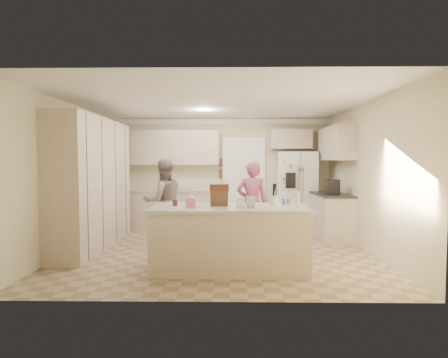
{
  "coord_description": "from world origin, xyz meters",
  "views": [
    {
      "loc": [
        0.19,
        -6.14,
        1.58
      ],
      "look_at": [
        0.1,
        0.35,
        1.25
      ],
      "focal_mm": 28.0,
      "sensor_mm": 36.0,
      "label": 1
    }
  ],
  "objects_px": {
    "refrigerator": "(297,190)",
    "dollhouse_body": "(219,198)",
    "island_base": "(229,239)",
    "teen_boy": "(164,201)",
    "tissue_box": "(191,202)",
    "coffee_maker": "(332,187)",
    "utensil_crock": "(274,201)",
    "teen_girl": "(252,203)"
  },
  "relations": [
    {
      "from": "coffee_maker",
      "to": "dollhouse_body",
      "type": "bearing_deg",
      "value": -140.71
    },
    {
      "from": "island_base",
      "to": "dollhouse_body",
      "type": "bearing_deg",
      "value": 146.31
    },
    {
      "from": "refrigerator",
      "to": "utensil_crock",
      "type": "bearing_deg",
      "value": -98.64
    },
    {
      "from": "coffee_maker",
      "to": "teen_boy",
      "type": "relative_size",
      "value": 0.18
    },
    {
      "from": "refrigerator",
      "to": "tissue_box",
      "type": "bearing_deg",
      "value": -115.02
    },
    {
      "from": "coffee_maker",
      "to": "teen_boy",
      "type": "bearing_deg",
      "value": -175.02
    },
    {
      "from": "island_base",
      "to": "tissue_box",
      "type": "xyz_separation_m",
      "value": [
        -0.55,
        -0.1,
        0.56
      ]
    },
    {
      "from": "refrigerator",
      "to": "island_base",
      "type": "bearing_deg",
      "value": -108.48
    },
    {
      "from": "dollhouse_body",
      "to": "teen_boy",
      "type": "bearing_deg",
      "value": 126.39
    },
    {
      "from": "island_base",
      "to": "tissue_box",
      "type": "height_order",
      "value": "tissue_box"
    },
    {
      "from": "island_base",
      "to": "teen_boy",
      "type": "height_order",
      "value": "teen_boy"
    },
    {
      "from": "utensil_crock",
      "to": "teen_boy",
      "type": "xyz_separation_m",
      "value": [
        -1.91,
        1.56,
        -0.19
      ]
    },
    {
      "from": "utensil_crock",
      "to": "dollhouse_body",
      "type": "distance_m",
      "value": 0.8
    },
    {
      "from": "island_base",
      "to": "utensil_crock",
      "type": "height_order",
      "value": "utensil_crock"
    },
    {
      "from": "coffee_maker",
      "to": "tissue_box",
      "type": "bearing_deg",
      "value": -142.43
    },
    {
      "from": "island_base",
      "to": "dollhouse_body",
      "type": "height_order",
      "value": "dollhouse_body"
    },
    {
      "from": "utensil_crock",
      "to": "teen_boy",
      "type": "height_order",
      "value": "teen_boy"
    },
    {
      "from": "dollhouse_body",
      "to": "teen_boy",
      "type": "xyz_separation_m",
      "value": [
        -1.11,
        1.51,
        -0.22
      ]
    },
    {
      "from": "tissue_box",
      "to": "island_base",
      "type": "bearing_deg",
      "value": 10.3
    },
    {
      "from": "refrigerator",
      "to": "dollhouse_body",
      "type": "height_order",
      "value": "refrigerator"
    },
    {
      "from": "utensil_crock",
      "to": "teen_boy",
      "type": "distance_m",
      "value": 2.48
    },
    {
      "from": "utensil_crock",
      "to": "coffee_maker",
      "type": "bearing_deg",
      "value": 52.88
    },
    {
      "from": "teen_girl",
      "to": "tissue_box",
      "type": "bearing_deg",
      "value": 58.02
    },
    {
      "from": "coffee_maker",
      "to": "teen_boy",
      "type": "xyz_separation_m",
      "value": [
        -3.31,
        -0.29,
        -0.26
      ]
    },
    {
      "from": "coffee_maker",
      "to": "island_base",
      "type": "bearing_deg",
      "value": -137.17
    },
    {
      "from": "coffee_maker",
      "to": "tissue_box",
      "type": "relative_size",
      "value": 2.14
    },
    {
      "from": "coffee_maker",
      "to": "dollhouse_body",
      "type": "distance_m",
      "value": 2.84
    },
    {
      "from": "refrigerator",
      "to": "teen_girl",
      "type": "bearing_deg",
      "value": -116.03
    },
    {
      "from": "refrigerator",
      "to": "tissue_box",
      "type": "distance_m",
      "value": 3.92
    },
    {
      "from": "coffee_maker",
      "to": "island_base",
      "type": "distance_m",
      "value": 2.87
    },
    {
      "from": "island_base",
      "to": "utensil_crock",
      "type": "distance_m",
      "value": 0.86
    },
    {
      "from": "refrigerator",
      "to": "tissue_box",
      "type": "xyz_separation_m",
      "value": [
        -2.15,
        -3.27,
        0.1
      ]
    },
    {
      "from": "utensil_crock",
      "to": "dollhouse_body",
      "type": "xyz_separation_m",
      "value": [
        -0.8,
        0.05,
        0.04
      ]
    },
    {
      "from": "refrigerator",
      "to": "island_base",
      "type": "height_order",
      "value": "refrigerator"
    },
    {
      "from": "dollhouse_body",
      "to": "coffee_maker",
      "type": "bearing_deg",
      "value": 39.29
    },
    {
      "from": "refrigerator",
      "to": "teen_boy",
      "type": "height_order",
      "value": "refrigerator"
    },
    {
      "from": "island_base",
      "to": "dollhouse_body",
      "type": "distance_m",
      "value": 0.62
    },
    {
      "from": "island_base",
      "to": "tissue_box",
      "type": "relative_size",
      "value": 15.71
    },
    {
      "from": "dollhouse_body",
      "to": "island_base",
      "type": "bearing_deg",
      "value": -33.69
    },
    {
      "from": "coffee_maker",
      "to": "island_base",
      "type": "height_order",
      "value": "coffee_maker"
    },
    {
      "from": "island_base",
      "to": "utensil_crock",
      "type": "xyz_separation_m",
      "value": [
        0.65,
        0.05,
        0.56
      ]
    },
    {
      "from": "refrigerator",
      "to": "tissue_box",
      "type": "height_order",
      "value": "refrigerator"
    }
  ]
}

